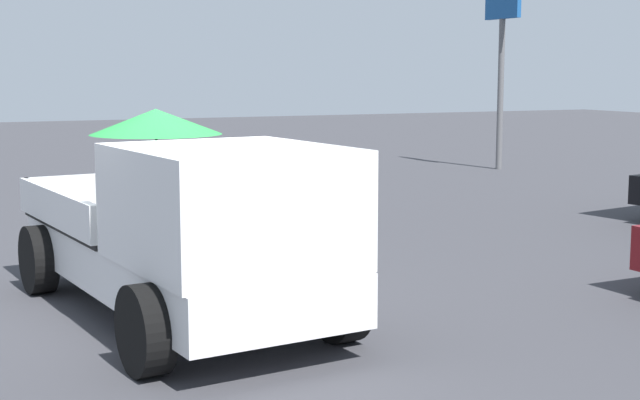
{
  "coord_description": "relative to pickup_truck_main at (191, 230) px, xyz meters",
  "views": [
    {
      "loc": [
        9.45,
        -2.69,
        2.59
      ],
      "look_at": [
        -0.25,
        1.83,
        1.1
      ],
      "focal_mm": 52.33,
      "sensor_mm": 36.0,
      "label": 1
    }
  ],
  "objects": [
    {
      "name": "ground_plane",
      "position": [
        -0.44,
        -0.05,
        -0.98
      ],
      "size": [
        80.0,
        80.0,
        0.0
      ],
      "primitive_type": "plane",
      "color": "#38383D"
    },
    {
      "name": "pickup_truck_main",
      "position": [
        0.0,
        0.0,
        0.0
      ],
      "size": [
        5.22,
        2.69,
        2.17
      ],
      "rotation": [
        0.0,
        0.0,
        0.11
      ],
      "color": "black",
      "rests_on": "ground"
    },
    {
      "name": "motel_sign",
      "position": [
        -11.27,
        11.93,
        2.43
      ],
      "size": [
        1.4,
        0.16,
        4.82
      ],
      "color": "#59595B",
      "rests_on": "ground"
    }
  ]
}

